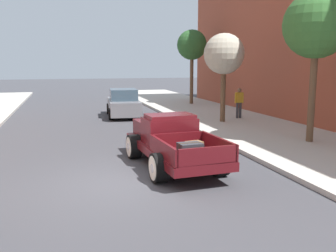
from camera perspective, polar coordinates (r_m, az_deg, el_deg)
The scene contains 7 objects.
ground_plane at distance 10.03m, azimuth -7.11°, elevation -8.61°, with size 140.00×140.00×0.00m, color #3D3D42.
hotrod_truck_maroon at distance 11.50m, azimuth 0.38°, elevation -2.28°, with size 2.38×5.02×1.58m.
car_background_grey at distance 22.15m, azimuth -6.91°, elevation 3.44°, with size 2.11×4.42×1.65m.
pedestrian_sidewalk_right at distance 20.70m, azimuth 10.92°, elevation 3.79°, with size 0.53×0.22×1.65m.
street_tree_nearest at distance 15.10m, azimuth 21.99°, elevation 14.14°, with size 2.48×2.48×5.62m.
street_tree_second at distance 19.21m, azimuth 8.65°, elevation 10.85°, with size 2.06×2.06×4.50m.
street_tree_third at distance 27.81m, azimuth 3.72°, elevation 12.30°, with size 2.20×2.20×5.44m.
Camera 1 is at (-1.41, -9.43, 3.12)m, focal length 39.44 mm.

